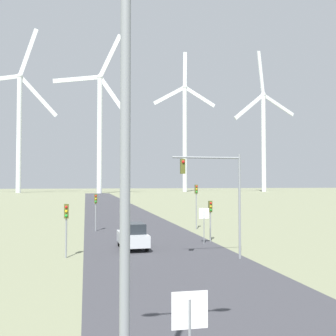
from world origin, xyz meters
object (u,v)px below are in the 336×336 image
wind_turbine_center (100,122)px  wind_turbine_right (185,129)px  traffic_light_post_mid_left (96,204)px  wind_turbine_far_right (263,131)px  traffic_light_post_near_right (210,212)px  wind_turbine_left (19,120)px  stop_sign_near (190,325)px  streetlamp (126,60)px  car_approaching (133,236)px  traffic_light_post_mid_right (196,197)px  stop_sign_far (204,219)px  traffic_light_mast_overhead (218,185)px  traffic_light_post_near_left (66,218)px

wind_turbine_center → wind_turbine_right: (43.33, 21.91, 1.18)m
traffic_light_post_mid_left → wind_turbine_far_right: 170.96m
wind_turbine_center → traffic_light_post_mid_left: bearing=-92.1°
traffic_light_post_mid_left → traffic_light_post_near_right: bearing=-43.9°
traffic_light_post_near_right → wind_turbine_left: bearing=104.2°
stop_sign_near → traffic_light_post_near_right: 23.20m
streetlamp → wind_turbine_center: wind_turbine_center is taller
traffic_light_post_mid_left → wind_turbine_center: 134.74m
streetlamp → traffic_light_post_near_right: streetlamp is taller
streetlamp → car_approaching: streetlamp is taller
stop_sign_near → wind_turbine_far_right: (85.63, 175.00, 28.81)m
traffic_light_post_mid_right → wind_turbine_far_right: (76.90, 145.04, 27.21)m
stop_sign_far → traffic_light_post_mid_left: size_ratio=0.76×
stop_sign_near → traffic_light_mast_overhead: 16.08m
traffic_light_post_mid_left → traffic_light_mast_overhead: size_ratio=0.55×
stop_sign_far → stop_sign_near: bearing=-107.9°
stop_sign_near → stop_sign_far: 21.86m
traffic_light_post_near_left → wind_turbine_left: 164.16m
streetlamp → traffic_light_post_mid_right: bearing=71.9°
stop_sign_near → wind_turbine_right: size_ratio=0.03×
streetlamp → traffic_light_post_near_left: 19.28m
stop_sign_near → wind_turbine_right: bearing=75.7°
stop_sign_far → wind_turbine_far_right: size_ratio=0.04×
traffic_light_post_mid_left → traffic_light_post_mid_right: size_ratio=0.80×
streetlamp → traffic_light_post_near_left: streetlamp is taller
traffic_light_post_near_left → wind_turbine_center: (6.93, 144.90, 28.27)m
traffic_light_post_near_left → streetlamp: bearing=-84.4°
wind_turbine_right → traffic_light_post_mid_right: bearing=-103.9°
stop_sign_far → car_approaching: size_ratio=0.66×
traffic_light_post_mid_left → wind_turbine_far_right: (86.86, 144.59, 27.84)m
traffic_light_post_near_right → wind_turbine_right: (39.28, 162.10, 29.54)m
wind_turbine_right → stop_sign_far: bearing=-103.8°
wind_turbine_center → wind_turbine_right: size_ratio=0.97×
traffic_light_post_mid_right → wind_turbine_far_right: wind_turbine_far_right is taller
stop_sign_near → stop_sign_far: size_ratio=0.87×
stop_sign_near → car_approaching: stop_sign_near is taller
traffic_light_mast_overhead → wind_turbine_far_right: 180.93m
stop_sign_far → wind_turbine_left: size_ratio=0.04×
wind_turbine_left → stop_sign_far: bearing=-76.2°
traffic_light_post_near_left → traffic_light_mast_overhead: traffic_light_mast_overhead is taller
car_approaching → traffic_light_mast_overhead: bearing=-47.0°
car_approaching → traffic_light_post_near_right: bearing=18.6°
traffic_light_post_mid_right → car_approaching: size_ratio=1.08×
traffic_light_post_mid_left → wind_turbine_center: (4.79, 131.69, 28.11)m
streetlamp → traffic_light_mast_overhead: streetlamp is taller
traffic_light_post_mid_left → wind_turbine_left: (-30.22, 145.74, 29.78)m
stop_sign_far → traffic_light_post_near_left: (-10.09, -3.61, 0.55)m
wind_turbine_far_right → wind_turbine_left: bearing=179.4°
traffic_light_post_near_left → wind_turbine_far_right: wind_turbine_far_right is taller
wind_turbine_left → traffic_light_post_mid_right: bearing=-74.6°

